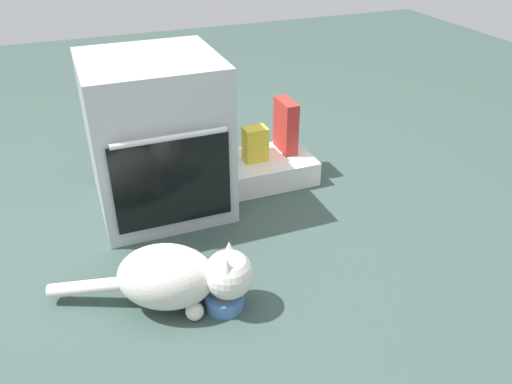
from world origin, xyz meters
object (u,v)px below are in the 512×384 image
Objects in this scene: oven at (157,137)px; cereal_box at (286,126)px; snack_bag at (255,144)px; cat at (179,277)px; pantry_cabinet at (268,168)px; food_bowl at (224,299)px.

oven reaches higher than cereal_box.
oven is 0.53m from snack_bag.
pantry_cabinet is at bearing 72.67° from cat.
snack_bag is (-0.07, 0.00, 0.15)m from pantry_cabinet.
cereal_box is (0.20, 0.05, 0.05)m from snack_bag.
cat is 4.07× the size of snack_bag.
food_bowl is at bearing -125.80° from cereal_box.
pantry_cabinet is 1.00m from food_bowl.
food_bowl is 0.53× the size of cereal_box.
pantry_cabinet is at bearing 58.08° from food_bowl.
pantry_cabinet is 0.17m from snack_bag.
pantry_cabinet is 1.04m from cat.
snack_bag is (0.61, 0.78, 0.08)m from cat.
pantry_cabinet is 0.24m from cereal_box.
food_bowl is (0.05, -0.80, -0.33)m from oven.
oven is 0.66m from pantry_cabinet.
cereal_box is (0.12, 0.05, 0.20)m from pantry_cabinet.
cat is at bearing -130.97° from pantry_cabinet.
pantry_cabinet is 1.64× the size of cereal_box.
cat is (-0.15, 0.07, 0.10)m from food_bowl.
snack_bag is at bearing 178.13° from pantry_cabinet.
cereal_box is (0.80, 0.84, 0.13)m from cat.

